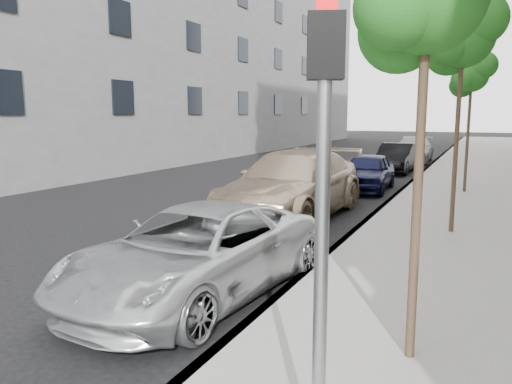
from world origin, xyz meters
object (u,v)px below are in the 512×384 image
Objects in this scene: sedan_blue at (367,172)px; signal_pole at (323,193)px; tree_far at (473,76)px; sedan_black at (396,158)px; suv at (292,185)px; tree_mid at (464,36)px; minivan at (197,252)px; sedan_rear at (413,150)px.

signal_pole is at bearing -80.76° from sedan_blue.
tree_far is 1.10× the size of sedan_black.
suv is 5.74m from sedan_blue.
sedan_black is at bearing 88.61° from suv.
tree_mid reaches higher than sedan_black.
suv is 1.46× the size of sedan_black.
tree_mid is 6.51m from tree_far.
signal_pole is at bearing -92.52° from tree_mid.
tree_mid is at bearing -90.00° from tree_far.
sedan_rear is at bearing 95.65° from minivan.
sedan_blue is at bearing -176.03° from tree_far.
signal_pole is 10.08m from suv.
sedan_rear reaches higher than sedan_blue.
sedan_blue is (0.00, 11.81, 0.00)m from minivan.
tree_far is 7.85m from suv.
minivan is (-3.33, -12.04, -3.35)m from tree_far.
suv is 1.53× the size of sedan_blue.
suv is (-0.78, 6.13, 0.21)m from minivan.
minivan is 23.79m from sedan_rear.
sedan_rear is (-2.95, 26.93, -1.52)m from signal_pole.
tree_far reaches higher than signal_pole.
tree_mid is 1.10× the size of tree_far.
tree_far is 12.94m from minivan.
signal_pole reaches higher than suv.
sedan_rear is at bearing 105.82° from tree_far.
minivan is at bearing -91.25° from sedan_rear.
sedan_blue is 11.97m from sedan_rear.
suv is at bearing 102.93° from minivan.
tree_far is at bearing 57.55° from suv.
tree_mid is at bearing -63.94° from sedan_blue.
signal_pole is at bearing -41.20° from minivan.
tree_far is at bearing 2.07° from sedan_blue.
signal_pole is 0.55× the size of suv.
suv is (-3.73, 9.27, -1.36)m from signal_pole.
tree_mid reaches higher than sedan_blue.
tree_mid is 5.44m from suv.
tree_mid reaches higher than sedan_rear.
tree_far is 0.93× the size of sedan_rear.
minivan is at bearing -80.38° from suv.
sedan_rear is at bearing 88.10° from sedan_blue.
suv reaches higher than minivan.
tree_mid is 1.02× the size of sedan_rear.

